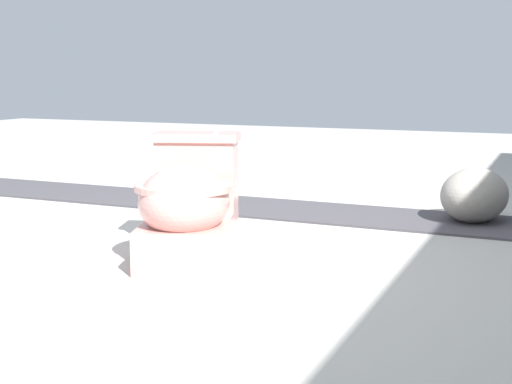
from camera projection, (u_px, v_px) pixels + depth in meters
name	position (u px, v px, depth m)	size (l,w,h in m)	color
ground_plane	(176.00, 255.00, 3.01)	(14.00, 14.00, 0.00)	#A8A59E
gravel_strip	(360.00, 216.00, 3.81)	(0.56, 8.00, 0.01)	#423F44
toilet	(189.00, 206.00, 2.91)	(0.71, 0.55, 0.52)	#E09E93
boulder_near	(474.00, 195.00, 3.65)	(0.44, 0.33, 0.28)	gray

